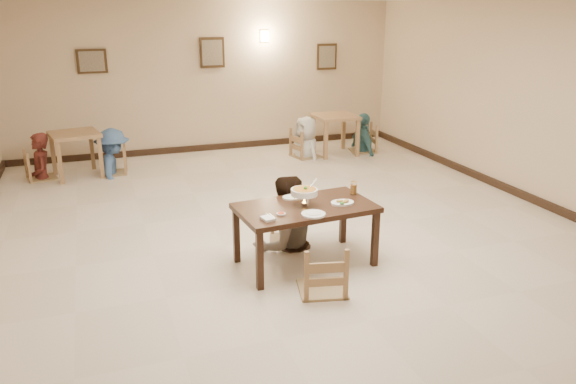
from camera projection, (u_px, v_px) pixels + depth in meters
name	position (u px, v px, depth m)	size (l,w,h in m)	color
floor	(291.00, 236.00, 7.39)	(10.00, 10.00, 0.00)	beige
wall_back	(208.00, 78.00, 11.39)	(10.00, 10.00, 0.00)	beige
wall_right	(549.00, 106.00, 8.18)	(10.00, 10.00, 0.00)	beige
baseboard_back	(211.00, 147.00, 11.82)	(8.00, 0.06, 0.12)	black
baseboard_right	(533.00, 199.00, 8.62)	(0.06, 10.00, 0.12)	black
picture_a	(92.00, 61.00, 10.53)	(0.55, 0.04, 0.45)	#322213
picture_b	(212.00, 53.00, 11.23)	(0.50, 0.04, 0.60)	#322213
picture_c	(327.00, 57.00, 12.06)	(0.45, 0.04, 0.55)	#322213
wall_sconce	(264.00, 36.00, 11.48)	(0.16, 0.05, 0.22)	#FFD88C
main_table	(305.00, 212.00, 6.41)	(1.61, 0.99, 0.73)	#321C11
chair_far	(286.00, 208.00, 7.12)	(0.42, 0.42, 0.89)	tan
chair_near	(323.00, 245.00, 5.83)	(0.49, 0.49, 1.05)	tan
main_diner	(285.00, 176.00, 6.86)	(0.88, 0.69, 1.81)	gray
curry_warmer	(304.00, 192.00, 6.34)	(0.34, 0.31, 0.28)	silver
rice_plate_far	(294.00, 197.00, 6.63)	(0.27, 0.27, 0.06)	white
rice_plate_near	(313.00, 214.00, 6.09)	(0.27, 0.27, 0.06)	white
fried_plate	(342.00, 202.00, 6.43)	(0.27, 0.27, 0.06)	white
chili_dish	(281.00, 214.00, 6.10)	(0.10, 0.10, 0.02)	white
napkin_cutlery	(268.00, 218.00, 5.96)	(0.16, 0.24, 0.03)	white
drink_glass	(354.00, 188.00, 6.75)	(0.08, 0.08, 0.16)	white
bg_table_left	(75.00, 140.00, 9.80)	(0.94, 0.94, 0.79)	#A07A53
bg_table_right	(335.00, 122.00, 11.31)	(0.82, 0.82, 0.81)	#A07A53
bg_chair_ll	(39.00, 152.00, 9.70)	(0.46, 0.46, 0.98)	tan
bg_chair_lr	(112.00, 148.00, 10.03)	(0.44, 0.44, 0.94)	tan
bg_chair_rl	(306.00, 131.00, 11.15)	(0.50, 0.50, 1.07)	tan
bg_chair_rr	(363.00, 126.00, 11.56)	(0.50, 0.50, 1.07)	tan
bg_diner_a	(36.00, 133.00, 9.60)	(0.60, 0.39, 1.63)	#59221D
bg_diner_b	(110.00, 129.00, 9.92)	(1.06, 0.61, 1.64)	#476FA8
bg_diner_c	(306.00, 117.00, 11.06)	(0.79, 0.52, 1.63)	silver
bg_diner_d	(364.00, 113.00, 11.47)	(0.94, 0.39, 1.61)	teal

